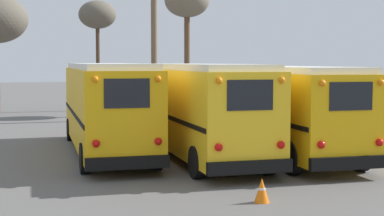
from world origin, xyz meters
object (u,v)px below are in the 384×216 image
(bare_tree_1, at_px, (187,3))
(traffic_cone, at_px, (262,190))
(school_bus_0, at_px, (106,105))
(bare_tree_0, at_px, (97,16))
(school_bus_2, at_px, (275,106))
(school_bus_1, at_px, (195,106))
(utility_pole, at_px, (154,40))

(bare_tree_1, relative_size, traffic_cone, 14.04)
(school_bus_0, xyz_separation_m, bare_tree_0, (2.76, 19.14, 4.68))
(traffic_cone, bearing_deg, school_bus_2, 61.60)
(school_bus_1, relative_size, bare_tree_0, 1.45)
(school_bus_2, height_order, utility_pole, utility_pole)
(school_bus_1, relative_size, school_bus_2, 1.01)
(utility_pole, bearing_deg, bare_tree_0, 106.17)
(bare_tree_0, bearing_deg, school_bus_1, -89.56)
(traffic_cone, bearing_deg, bare_tree_1, 76.65)
(school_bus_0, height_order, school_bus_1, school_bus_0)
(utility_pole, xyz_separation_m, bare_tree_1, (2.84, 2.63, 2.45))
(school_bus_2, bearing_deg, school_bus_1, 171.64)
(school_bus_0, relative_size, bare_tree_0, 1.41)
(school_bus_0, distance_m, school_bus_2, 6.18)
(school_bus_2, bearing_deg, school_bus_0, 161.09)
(school_bus_1, relative_size, utility_pole, 1.21)
(utility_pole, bearing_deg, school_bus_2, -85.99)
(school_bus_1, relative_size, bare_tree_1, 1.32)
(school_bus_1, distance_m, school_bus_2, 2.95)
(school_bus_1, relative_size, traffic_cone, 18.49)
(bare_tree_1, bearing_deg, school_bus_2, -96.46)
(school_bus_0, height_order, utility_pole, utility_pole)
(school_bus_0, distance_m, bare_tree_0, 19.89)
(school_bus_2, height_order, traffic_cone, school_bus_2)
(bare_tree_0, distance_m, traffic_cone, 28.57)
(school_bus_1, distance_m, bare_tree_1, 17.58)
(school_bus_0, xyz_separation_m, utility_pole, (4.87, 11.86, 2.82))
(bare_tree_1, height_order, traffic_cone, bare_tree_1)
(bare_tree_0, bearing_deg, school_bus_0, -98.22)
(traffic_cone, bearing_deg, bare_tree_0, 88.83)
(school_bus_2, relative_size, bare_tree_1, 1.31)
(bare_tree_0, height_order, traffic_cone, bare_tree_0)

